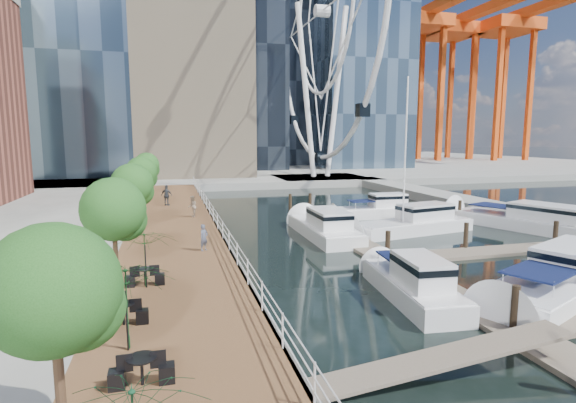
# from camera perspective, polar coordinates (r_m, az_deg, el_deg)

# --- Properties ---
(ground) EXTENTS (520.00, 520.00, 0.00)m
(ground) POSITION_cam_1_polar(r_m,az_deg,el_deg) (19.09, 15.57, -14.25)
(ground) COLOR black
(ground) RESTS_ON ground
(boardwalk) EXTENTS (6.00, 60.00, 1.00)m
(boardwalk) POSITION_cam_1_polar(r_m,az_deg,el_deg) (30.86, -14.28, -4.60)
(boardwalk) COLOR brown
(boardwalk) RESTS_ON ground
(seawall) EXTENTS (0.25, 60.00, 1.00)m
(seawall) POSITION_cam_1_polar(r_m,az_deg,el_deg) (31.03, -8.71, -4.37)
(seawall) COLOR #595954
(seawall) RESTS_ON ground
(land_far) EXTENTS (200.00, 114.00, 1.00)m
(land_far) POSITION_cam_1_polar(r_m,az_deg,el_deg) (117.68, -10.44, 4.78)
(land_far) COLOR gray
(land_far) RESTS_ON ground
(breakwater) EXTENTS (4.00, 60.00, 1.00)m
(breakwater) POSITION_cam_1_polar(r_m,az_deg,el_deg) (46.14, 24.53, -0.91)
(breakwater) COLOR gray
(breakwater) RESTS_ON ground
(pier) EXTENTS (14.00, 12.00, 1.00)m
(pier) POSITION_cam_1_polar(r_m,az_deg,el_deg) (71.33, 4.13, 2.77)
(pier) COLOR gray
(pier) RESTS_ON ground
(railing) EXTENTS (0.10, 60.00, 1.05)m
(railing) POSITION_cam_1_polar(r_m,az_deg,el_deg) (30.81, -8.94, -2.52)
(railing) COLOR white
(railing) RESTS_ON boardwalk
(floating_docks) EXTENTS (16.00, 34.00, 2.60)m
(floating_docks) POSITION_cam_1_polar(r_m,az_deg,el_deg) (31.12, 19.00, -4.70)
(floating_docks) COLOR #6D6051
(floating_docks) RESTS_ON ground
(ferris_wheel) EXTENTS (5.80, 45.60, 47.80)m
(ferris_wheel) POSITION_cam_1_polar(r_m,az_deg,el_deg) (73.44, 4.35, 22.92)
(ferris_wheel) COLOR white
(ferris_wheel) RESTS_ON ground
(port_cranes) EXTENTS (40.00, 52.00, 38.00)m
(port_cranes) POSITION_cam_1_polar(r_m,az_deg,el_deg) (135.44, 20.30, 13.10)
(port_cranes) COLOR #D84C14
(port_cranes) RESTS_ON ground
(street_trees) EXTENTS (2.60, 42.60, 4.60)m
(street_trees) POSITION_cam_1_polar(r_m,az_deg,el_deg) (29.36, -19.20, 2.05)
(street_trees) COLOR #3F2B1C
(street_trees) RESTS_ON ground
(cafe_tables) EXTENTS (2.50, 13.70, 0.74)m
(cafe_tables) POSITION_cam_1_polar(r_m,az_deg,el_deg) (14.41, -19.27, -16.10)
(cafe_tables) COLOR black
(cafe_tables) RESTS_ON ground
(yacht_foreground) EXTENTS (11.89, 7.54, 2.15)m
(yacht_foreground) POSITION_cam_1_polar(r_m,az_deg,el_deg) (24.60, 31.29, -10.03)
(yacht_foreground) COLOR white
(yacht_foreground) RESTS_ON ground
(pedestrian_near) EXTENTS (0.63, 0.62, 1.47)m
(pedestrian_near) POSITION_cam_1_polar(r_m,az_deg,el_deg) (25.10, -10.64, -4.51)
(pedestrian_near) COLOR #464B5D
(pedestrian_near) RESTS_ON boardwalk
(pedestrian_mid) EXTENTS (0.66, 0.83, 1.67)m
(pedestrian_mid) POSITION_cam_1_polar(r_m,az_deg,el_deg) (35.72, -12.07, -0.63)
(pedestrian_mid) COLOR gray
(pedestrian_mid) RESTS_ON boardwalk
(pedestrian_far) EXTENTS (1.18, 0.94, 1.87)m
(pedestrian_far) POSITION_cam_1_polar(r_m,az_deg,el_deg) (42.30, -15.14, 0.76)
(pedestrian_far) COLOR #2D3239
(pedestrian_far) RESTS_ON boardwalk
(moored_yachts) EXTENTS (22.26, 32.80, 11.50)m
(moored_yachts) POSITION_cam_1_polar(r_m,az_deg,el_deg) (34.20, 17.74, -4.36)
(moored_yachts) COLOR silver
(moored_yachts) RESTS_ON ground
(cafe_seating) EXTENTS (3.91, 14.96, 2.56)m
(cafe_seating) POSITION_cam_1_polar(r_m,az_deg,el_deg) (14.20, -18.74, -12.79)
(cafe_seating) COLOR #0F371E
(cafe_seating) RESTS_ON ground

